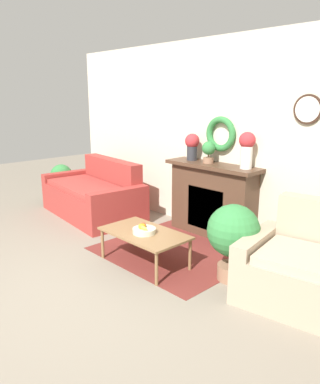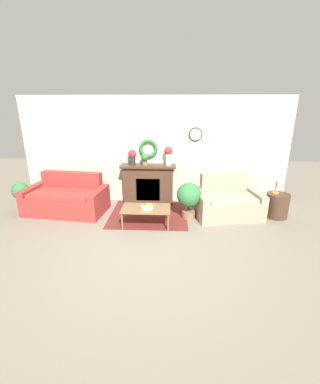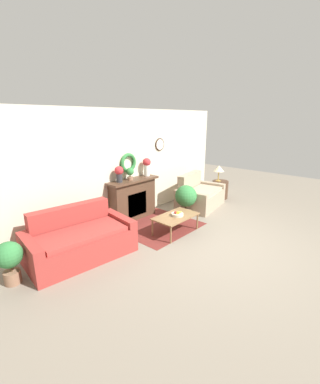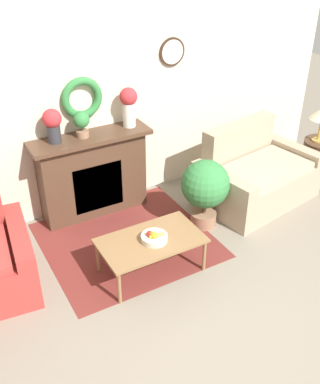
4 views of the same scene
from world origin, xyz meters
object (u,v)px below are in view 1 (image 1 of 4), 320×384
Objects in this scene: fireplace at (212,199)px; coffee_table at (145,235)px; vase_on_mantel_left at (192,145)px; potted_plant_on_mantel at (209,151)px; fruit_bowl at (144,230)px; vase_on_mantel_right at (247,147)px; potted_plant_floor_by_couch at (62,178)px; couch_left at (94,196)px; potted_plant_floor_by_loveseat at (233,234)px.

fireplace is 1.36× the size of coffee_table.
potted_plant_on_mantel is at bearing -3.60° from vase_on_mantel_left.
fruit_bowl is at bearing -82.78° from potted_plant_on_mantel.
vase_on_mantel_right is 3.74m from potted_plant_floor_by_couch.
vase_on_mantel_left is (1.52, 0.68, 0.92)m from couch_left.
coffee_table is at bearing -83.52° from potted_plant_on_mantel.
coffee_table is (1.99, -0.66, 0.04)m from couch_left.
couch_left is 2.13m from fruit_bowl.
vase_on_mantel_right reaches higher than potted_plant_on_mantel.
vase_on_mantel_right reaches higher than potted_plant_floor_by_couch.
potted_plant_floor_by_loveseat reaches higher than fruit_bowl.
potted_plant_floor_by_couch reaches higher than fruit_bowl.
potted_plant_floor_by_loveseat is at bearing 1.77° from couch_left.
couch_left is 2.82× the size of potted_plant_floor_by_couch.
potted_plant_floor_by_couch is at bearing -170.17° from vase_on_mantel_right.
vase_on_mantel_left is (-0.47, 1.33, 0.88)m from coffee_table.
fruit_bowl is 1.55m from potted_plant_on_mantel.
coffee_table is 1.49× the size of potted_plant_floor_by_couch.
fruit_bowl is (2.01, -0.68, 0.11)m from couch_left.
potted_plant_floor_by_couch is (-2.67, -0.62, -0.82)m from vase_on_mantel_left.
potted_plant_on_mantel reaches higher than potted_plant_floor_by_couch.
potted_plant_floor_by_couch is (-1.15, 0.06, 0.10)m from couch_left.
potted_plant_on_mantel is at bearing -170.08° from fireplace.
fireplace is 3.02× the size of vase_on_mantel_right.
potted_plant_on_mantel is at bearing 26.08° from couch_left.
vase_on_mantel_left is at bearing 109.72° from fruit_bowl.
vase_on_mantel_left reaches higher than potted_plant_floor_by_loveseat.
potted_plant_floor_by_loveseat reaches higher than potted_plant_floor_by_couch.
potted_plant_on_mantel is at bearing -178.07° from vase_on_mantel_right.
fruit_bowl is at bearing -153.84° from potted_plant_floor_by_loveseat.
potted_plant_on_mantel reaches higher than fireplace.
vase_on_mantel_right reaches higher than vase_on_mantel_left.
vase_on_mantel_right is at bearing -0.00° from vase_on_mantel_left.
fireplace is at bearing 93.70° from fruit_bowl.
vase_on_mantel_right reaches higher than fruit_bowl.
coffee_table is 3.45× the size of potted_plant_on_mantel.
potted_plant_floor_by_loveseat is at bearing -39.58° from potted_plant_on_mantel.
potted_plant_floor_by_loveseat is (2.92, -0.24, 0.19)m from couch_left.
potted_plant_floor_by_couch is 0.83× the size of potted_plant_floor_by_loveseat.
couch_left is 1.90m from vase_on_mantel_left.
potted_plant_floor_by_couch is at bearing -176.48° from couch_left.
coffee_table is at bearing -108.39° from vase_on_mantel_right.
vase_on_mantel_left is at bearing 179.20° from fireplace.
fruit_bowl is at bearing -12.41° from couch_left.
fireplace reaches higher than potted_plant_floor_by_couch.
vase_on_mantel_left is at bearing 30.42° from couch_left.
vase_on_mantel_right is 1.30m from potted_plant_floor_by_loveseat.
potted_plant_on_mantel is (1.84, 0.66, 0.88)m from couch_left.
fireplace is at bearing 137.72° from potted_plant_floor_by_loveseat.
vase_on_mantel_left is 0.91m from vase_on_mantel_right.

